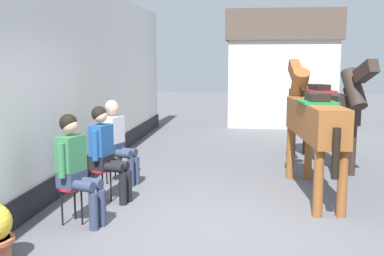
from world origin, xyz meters
TOP-DOWN VIEW (x-y plane):
  - ground_plane at (0.00, 3.00)m, footprint 40.00×40.00m
  - pub_facade_wall at (-2.55, 1.50)m, footprint 0.34×14.00m
  - distant_cottage at (1.40, 9.45)m, footprint 3.40×2.60m
  - seated_visitor_near at (-1.69, -0.11)m, footprint 0.61×0.49m
  - seated_visitor_middle at (-1.62, 0.86)m, footprint 0.61×0.48m
  - seated_visitor_far at (-1.73, 1.83)m, footprint 0.61×0.49m
  - saddled_horse_near at (1.39, 1.65)m, footprint 0.66×2.99m
  - saddled_horse_far at (1.86, 3.62)m, footprint 1.17×2.90m

SIDE VIEW (x-z plane):
  - ground_plane at x=0.00m, z-range 0.00..0.00m
  - seated_visitor_near at x=-1.69m, z-range 0.08..1.47m
  - seated_visitor_middle at x=-1.62m, z-range 0.08..1.47m
  - seated_visitor_far at x=-1.73m, z-range 0.08..1.47m
  - saddled_horse_near at x=1.39m, z-range 0.13..2.19m
  - saddled_horse_far at x=1.86m, z-range 0.13..2.19m
  - pub_facade_wall at x=-2.55m, z-range -0.16..3.24m
  - distant_cottage at x=1.40m, z-range 0.05..3.55m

